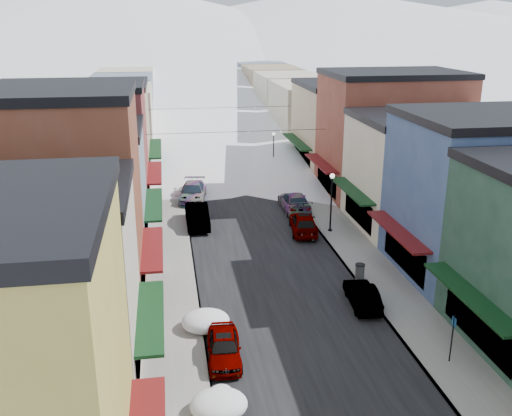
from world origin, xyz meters
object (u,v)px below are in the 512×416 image
object	(u,v)px
trash_can	(360,272)
streetlamp_near	(332,195)
car_green_sedan	(362,295)
car_dark_hatch	(197,216)
car_silver_sedan	(224,347)

from	to	relation	value
trash_can	streetlamp_near	world-z (taller)	streetlamp_near
car_green_sedan	streetlamp_near	world-z (taller)	streetlamp_near
car_dark_hatch	streetlamp_near	size ratio (longest dim) A/B	1.11
car_dark_hatch	streetlamp_near	xyz separation A→B (m)	(10.14, -3.18, 2.22)
car_silver_sedan	car_dark_hatch	xyz separation A→B (m)	(-0.08, 19.34, 0.16)
car_silver_sedan	streetlamp_near	xyz separation A→B (m)	(10.06, 16.16, 2.38)
trash_can	car_silver_sedan	bearing A→B (deg)	-142.18
car_silver_sedan	car_dark_hatch	distance (m)	19.35
car_dark_hatch	trash_can	bearing A→B (deg)	-51.99
car_silver_sedan	car_dark_hatch	world-z (taller)	car_dark_hatch
car_silver_sedan	car_green_sedan	xyz separation A→B (m)	(8.52, 4.26, -0.02)
trash_can	car_green_sedan	bearing A→B (deg)	-106.45
car_green_sedan	streetlamp_near	bearing A→B (deg)	-92.64
trash_can	streetlamp_near	xyz separation A→B (m)	(0.64, 8.85, 2.38)
car_dark_hatch	car_green_sedan	size ratio (longest dim) A/B	1.26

